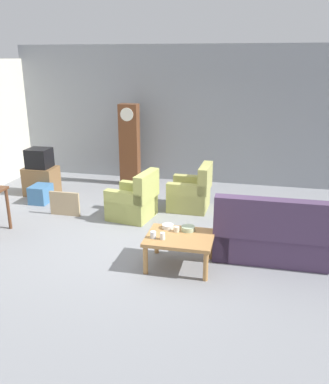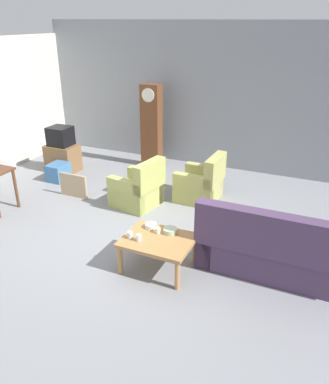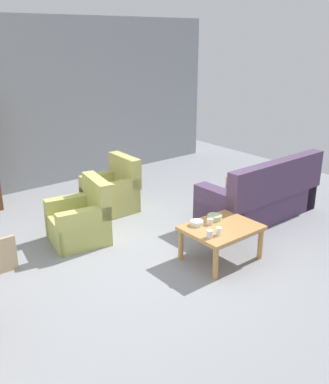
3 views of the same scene
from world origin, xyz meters
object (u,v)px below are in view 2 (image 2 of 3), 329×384
Objects in this scene: couch_floral at (276,250)px; storage_box_blue at (58,172)px; armchair_olive_far at (201,185)px; cup_cream_tall at (158,230)px; coffee_table_wood at (158,243)px; cup_blue_rimmed at (130,235)px; bowl_white_stacked at (151,226)px; tv_crt at (60,136)px; framed_picture_leaning at (73,186)px; cup_white_porcelain at (139,238)px; grandfather_clock at (151,126)px; armchair_olive_near at (138,190)px; bowl_shallow_green at (170,231)px; tv_stand_cabinet at (63,158)px.

couch_floral reaches higher than storage_box_blue.
armchair_olive_far is 2.24m from cup_cream_tall.
armchair_olive_far reaches higher than coffee_table_wood.
couch_floral is 4.56× the size of storage_box_blue.
cup_blue_rimmed is 0.40m from bowl_white_stacked.
bowl_white_stacked is (3.37, -2.29, -0.32)m from tv_crt.
couch_floral is 5.48m from tv_crt.
coffee_table_wood is 5.57× the size of bowl_white_stacked.
bowl_white_stacked is at bearing -169.29° from couch_floral.
couch_floral reaches higher than framed_picture_leaning.
cup_cream_tall is at bearing -165.11° from couch_floral.
cup_cream_tall is (0.14, 0.30, -0.01)m from cup_white_porcelain.
cup_blue_rimmed is at bearing -158.79° from coffee_table_wood.
grandfather_clock is 3.97× the size of tv_crt.
grandfather_clock is (-0.71, 2.03, 0.65)m from armchair_olive_near.
coffee_table_wood is at bearing -62.73° from grandfather_clock.
armchair_olive_near is 9.24× the size of cup_white_porcelain.
armchair_olive_near is 1.35m from framed_picture_leaning.
grandfather_clock is 2.33m from storage_box_blue.
couch_floral is 1.61m from coffee_table_wood.
bowl_shallow_green is (1.98, -3.47, -0.45)m from grandfather_clock.
couch_floral is at bearing -42.52° from grandfather_clock.
armchair_olive_near is 1.53× the size of framed_picture_leaning.
bowl_white_stacked is (0.13, 0.38, -0.02)m from cup_blue_rimmed.
cup_blue_rimmed is at bearing -39.44° from tv_stand_cabinet.
grandfather_clock reaches higher than cup_white_porcelain.
couch_floral is 1.10× the size of grandfather_clock.
armchair_olive_far is 11.11× the size of cup_cream_tall.
tv_stand_cabinet is 4.32m from cup_white_porcelain.
couch_floral is at bearing -46.52° from armchair_olive_far.
tv_crt is (-5.10, 1.96, 0.47)m from couch_floral.
grandfather_clock is 4.13× the size of storage_box_blue.
armchair_olive_near is at bearing -143.94° from armchair_olive_far.
couch_floral reaches higher than armchair_olive_far.
tv_stand_cabinet is at bearing -145.65° from grandfather_clock.
armchair_olive_near is 1.99× the size of storage_box_blue.
armchair_olive_near is at bearing -9.84° from storage_box_blue.
couch_floral reaches higher than tv_stand_cabinet.
framed_picture_leaning is at bearing -105.83° from grandfather_clock.
storage_box_blue is at bearing -63.67° from tv_crt.
storage_box_blue is 4.64× the size of cup_white_porcelain.
cup_blue_rimmed is at bearing -39.44° from tv_crt.
tv_stand_cabinet reaches higher than bowl_shallow_green.
bowl_shallow_green is (2.61, -1.25, 0.27)m from framed_picture_leaning.
coffee_table_wood is at bearing -159.42° from couch_floral.
cup_cream_tall reaches higher than coffee_table_wood.
tv_crt is 0.80× the size of framed_picture_leaning.
grandfather_clock reaches higher than bowl_white_stacked.
cup_white_porcelain is 0.48m from bowl_shallow_green.
framed_picture_leaning is at bearing -44.70° from tv_stand_cabinet.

